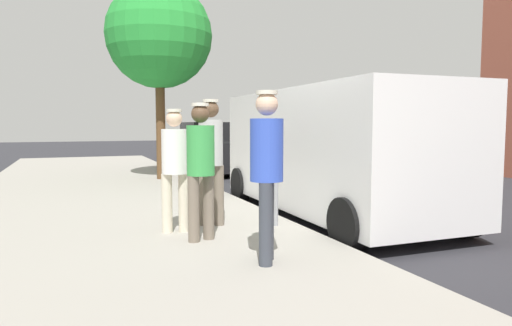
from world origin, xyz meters
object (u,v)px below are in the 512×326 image
(parked_sedan_behind, at_px, (212,150))
(street_tree, at_px, (159,36))
(pedestrian_in_blue, at_px, (267,165))
(parked_van, at_px, (332,149))
(pedestrian_in_white, at_px, (175,163))
(pedestrian_in_green, at_px, (201,162))
(pedestrian_in_gray, at_px, (211,153))
(parking_meter_near, at_px, (276,153))

(parked_sedan_behind, distance_m, street_tree, 4.53)
(pedestrian_in_blue, bearing_deg, parked_van, -132.34)
(pedestrian_in_white, height_order, street_tree, street_tree)
(pedestrian_in_blue, relative_size, street_tree, 0.35)
(pedestrian_in_white, bearing_deg, parked_sedan_behind, -109.47)
(pedestrian_in_green, height_order, street_tree, street_tree)
(parked_van, bearing_deg, street_tree, -69.55)
(pedestrian_in_green, relative_size, parked_sedan_behind, 0.38)
(pedestrian_in_green, relative_size, street_tree, 0.33)
(pedestrian_in_blue, distance_m, pedestrian_in_gray, 1.93)
(pedestrian_in_white, height_order, parked_van, parked_van)
(pedestrian_in_white, bearing_deg, street_tree, -98.63)
(pedestrian_in_green, bearing_deg, street_tree, -96.22)
(parking_meter_near, distance_m, pedestrian_in_green, 1.27)
(street_tree, bearing_deg, pedestrian_in_blue, 87.52)
(pedestrian_in_white, bearing_deg, pedestrian_in_green, 109.59)
(parked_sedan_behind, bearing_deg, pedestrian_in_white, 70.53)
(pedestrian_in_green, xyz_separation_m, street_tree, (-0.73, -6.67, 2.73))
(parking_meter_near, relative_size, street_tree, 0.30)
(parking_meter_near, height_order, pedestrian_in_white, pedestrian_in_white)
(pedestrian_in_blue, bearing_deg, pedestrian_in_green, -71.13)
(pedestrian_in_white, height_order, pedestrian_in_gray, pedestrian_in_gray)
(pedestrian_in_gray, bearing_deg, pedestrian_in_white, 22.09)
(pedestrian_in_gray, bearing_deg, parked_sedan_behind, -106.50)
(pedestrian_in_gray, bearing_deg, parking_meter_near, 155.64)
(pedestrian_in_blue, relative_size, parked_sedan_behind, 0.40)
(parked_sedan_behind, bearing_deg, pedestrian_in_blue, 76.59)
(pedestrian_in_green, height_order, parked_sedan_behind, pedestrian_in_green)
(parking_meter_near, distance_m, pedestrian_in_gray, 0.91)
(parked_van, bearing_deg, parking_meter_near, 33.18)
(pedestrian_in_green, distance_m, parked_sedan_behind, 9.64)
(pedestrian_in_gray, xyz_separation_m, parked_sedan_behind, (-2.49, -8.41, -0.43))
(parked_van, bearing_deg, pedestrian_in_blue, 47.66)
(parking_meter_near, bearing_deg, parked_sedan_behind, -100.69)
(pedestrian_in_gray, distance_m, parked_sedan_behind, 8.78)
(parking_meter_near, xyz_separation_m, parked_sedan_behind, (-1.66, -8.79, -0.43))
(parked_sedan_behind, height_order, street_tree, street_tree)
(pedestrian_in_green, distance_m, parked_van, 3.03)
(pedestrian_in_gray, bearing_deg, street_tree, -93.55)
(pedestrian_in_green, distance_m, pedestrian_in_gray, 0.87)
(pedestrian_in_green, relative_size, pedestrian_in_blue, 0.95)
(parking_meter_near, distance_m, pedestrian_in_blue, 1.75)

